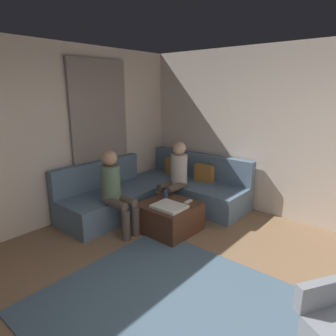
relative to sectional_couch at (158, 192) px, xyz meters
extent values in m
cube|color=#8C6B4C|center=(2.08, -1.88, -0.33)|extent=(6.00, 6.00, 0.10)
cube|color=beige|center=(2.08, 1.06, 1.07)|extent=(6.00, 0.12, 2.70)
cube|color=beige|center=(-0.86, -1.88, 1.07)|extent=(0.12, 6.00, 2.70)
cube|color=gray|center=(-0.76, -0.58, 0.97)|extent=(0.06, 1.10, 2.50)
cube|color=slate|center=(1.88, -1.78, -0.27)|extent=(2.60, 2.20, 0.01)
cube|color=slate|center=(0.30, 0.53, -0.07)|extent=(2.10, 0.85, 0.42)
cube|color=slate|center=(0.30, 0.88, 0.36)|extent=(2.10, 0.14, 0.45)
cube|color=slate|center=(-0.32, -0.75, -0.07)|extent=(0.85, 1.70, 0.42)
cube|color=slate|center=(-0.68, -0.75, 0.36)|extent=(0.14, 1.70, 0.45)
cube|color=#B27233|center=(-0.20, 0.70, 0.26)|extent=(0.36, 0.12, 0.36)
cube|color=#B27233|center=(0.50, 0.70, 0.26)|extent=(0.36, 0.12, 0.36)
cube|color=#4C2D1E|center=(0.72, -0.54, -0.07)|extent=(0.76, 0.76, 0.42)
cube|color=white|center=(0.82, -0.66, 0.16)|extent=(0.44, 0.36, 0.04)
cylinder|color=#334C72|center=(0.50, -0.36, 0.19)|extent=(0.08, 0.08, 0.10)
cube|color=white|center=(0.90, -0.32, 0.15)|extent=(0.05, 0.15, 0.02)
cube|color=gray|center=(2.97, -1.31, 0.23)|extent=(0.36, 0.52, 0.22)
cylinder|color=brown|center=(0.44, -0.25, -0.07)|extent=(0.12, 0.12, 0.42)
cylinder|color=brown|center=(0.26, -0.25, -0.07)|extent=(0.12, 0.12, 0.42)
cylinder|color=brown|center=(0.44, -0.05, 0.20)|extent=(0.12, 0.40, 0.12)
cylinder|color=brown|center=(0.26, -0.05, 0.20)|extent=(0.12, 0.40, 0.12)
cylinder|color=beige|center=(0.35, 0.15, 0.45)|extent=(0.28, 0.28, 0.50)
sphere|color=#D8AD8C|center=(0.35, 0.15, 0.81)|extent=(0.22, 0.22, 0.22)
cylinder|color=brown|center=(0.45, -0.96, -0.07)|extent=(0.12, 0.12, 0.42)
cylinder|color=brown|center=(0.45, -1.14, -0.07)|extent=(0.12, 0.12, 0.42)
cylinder|color=brown|center=(0.25, -0.96, 0.20)|extent=(0.40, 0.12, 0.12)
cylinder|color=brown|center=(0.25, -1.14, 0.20)|extent=(0.40, 0.12, 0.12)
cylinder|color=#597259|center=(0.05, -1.05, 0.45)|extent=(0.28, 0.28, 0.50)
sphere|color=tan|center=(0.05, -1.05, 0.81)|extent=(0.22, 0.22, 0.22)
camera|label=1|loc=(3.29, -3.60, 1.75)|focal=31.52mm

